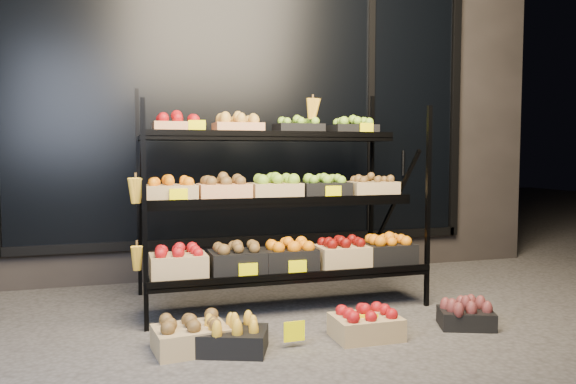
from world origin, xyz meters
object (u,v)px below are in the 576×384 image
object	(u,v)px
floor_crate_left	(191,334)
floor_crate_midright	(366,323)
display_rack	(278,201)
floor_crate_midleft	(233,336)

from	to	relation	value
floor_crate_left	floor_crate_midright	world-z (taller)	floor_crate_left
display_rack	floor_crate_midleft	xyz separation A→B (m)	(-0.55, -0.96, -0.70)
display_rack	floor_crate_midright	size ratio (longest dim) A/B	5.32
display_rack	floor_crate_midright	distance (m)	1.22
display_rack	floor_crate_midleft	world-z (taller)	display_rack
display_rack	floor_crate_left	xyz separation A→B (m)	(-0.78, -0.87, -0.69)
display_rack	floor_crate_left	size ratio (longest dim) A/B	4.85
floor_crate_left	floor_crate_midleft	distance (m)	0.25
display_rack	floor_crate_left	distance (m)	1.36
display_rack	floor_crate_midright	world-z (taller)	display_rack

